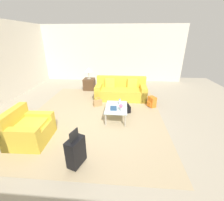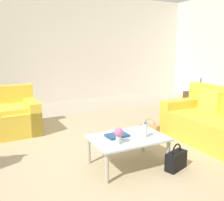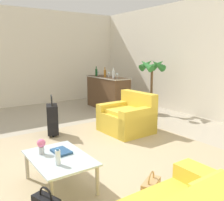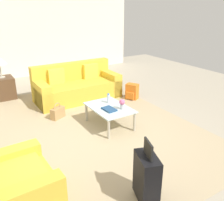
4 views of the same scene
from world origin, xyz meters
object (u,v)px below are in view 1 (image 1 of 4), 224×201
side_table (89,84)px  handbag_tan (98,103)px  water_bottle (120,102)px  table_lamp (88,70)px  coffee_table_book (113,108)px  handbag_black (128,108)px  armchair (27,130)px  flower_vase (121,107)px  coffee_table (116,108)px  couch (121,91)px  backpack_orange (152,102)px  suitcase_black (76,151)px

side_table → handbag_tan: size_ratio=1.56×
water_bottle → table_lamp: (2.60, 1.60, 0.48)m
table_lamp → handbag_tan: 2.22m
handbag_tan → coffee_table_book: bearing=-146.1°
handbag_tan → handbag_black: 1.19m
armchair → flower_vase: (1.08, -2.32, 0.24)m
coffee_table → coffee_table_book: (-0.12, 0.08, 0.07)m
water_bottle → handbag_black: (0.31, -0.28, -0.37)m
couch → coffee_table_book: bearing=174.6°
water_bottle → handbag_black: water_bottle is taller
side_table → handbag_black: (-2.29, -1.88, -0.15)m
couch → backpack_orange: couch is taller
side_table → backpack_orange: size_ratio=1.39×
coffee_table → water_bottle: bearing=-26.6°
couch → coffee_table_book: 1.93m
couch → coffee_table: (-1.80, 0.10, 0.05)m
side_table → handbag_tan: 2.06m
couch → coffee_table_book: couch is taller
armchair → coffee_table_book: 2.41m
couch → flower_vase: bearing=-178.6°
couch → side_table: couch is taller
handbag_tan → handbag_black: size_ratio=1.00×
coffee_table_book → flower_vase: 0.27m
coffee_table_book → coffee_table: bearing=-38.0°
table_lamp → suitcase_black: (-4.80, -0.80, -0.63)m
handbag_black → table_lamp: bearing=39.3°
water_bottle → flower_vase: flower_vase is taller
couch → handbag_black: (-1.29, -0.28, -0.18)m
water_bottle → flower_vase: 0.42m
armchair → side_table: size_ratio=1.84×
flower_vase → handbag_tan: (1.11, 0.91, -0.40)m
handbag_tan → backpack_orange: backpack_orange is taller
flower_vase → coffee_table: bearing=34.3°
water_bottle → handbag_black: bearing=-41.5°
armchair → handbag_tan: (2.19, -1.41, -0.17)m
coffee_table_book → handbag_tan: size_ratio=0.80×
backpack_orange → handbag_black: bearing=117.9°
flower_vase → side_table: size_ratio=0.37×
side_table → suitcase_black: (-4.80, -0.80, 0.08)m
backpack_orange → armchair: bearing=123.6°
flower_vase → table_lamp: table_lamp is taller
coffee_table → couch: bearing=-3.2°
suitcase_black → handbag_tan: bearing=1.1°
coffee_table_book → couch: bearing=-9.7°
coffee_table → side_table: side_table is taller
water_bottle → backpack_orange: size_ratio=0.51×
handbag_black → armchair: bearing=125.5°
armchair → flower_vase: size_ratio=5.01×
flower_vase → side_table: 3.45m
coffee_table → backpack_orange: bearing=-52.4°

